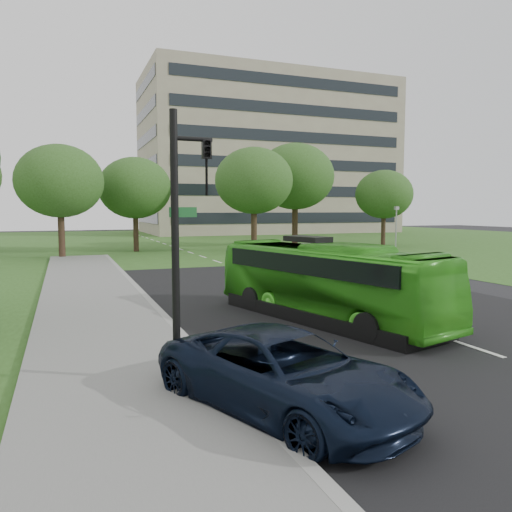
{
  "coord_description": "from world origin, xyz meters",
  "views": [
    {
      "loc": [
        -10.19,
        -16.1,
        3.71
      ],
      "look_at": [
        -2.02,
        5.05,
        1.6
      ],
      "focal_mm": 35.0,
      "sensor_mm": 36.0,
      "label": 1
    }
  ],
  "objects_px": {
    "sedan": "(315,257)",
    "bus": "(326,282)",
    "tree_park_b": "(135,188)",
    "tree_park_a": "(60,181)",
    "suv": "(285,372)",
    "traffic_light": "(184,227)",
    "tree_park_e": "(384,194)",
    "office_building": "(267,157)",
    "camera_pole": "(396,223)",
    "tree_park_d": "(295,177)",
    "tree_park_c": "(254,181)"
  },
  "relations": [
    {
      "from": "tree_park_a",
      "to": "tree_park_d",
      "type": "bearing_deg",
      "value": 13.67
    },
    {
      "from": "tree_park_e",
      "to": "suv",
      "type": "bearing_deg",
      "value": -127.65
    },
    {
      "from": "tree_park_a",
      "to": "suv",
      "type": "bearing_deg",
      "value": -83.28
    },
    {
      "from": "suv",
      "to": "camera_pole",
      "type": "height_order",
      "value": "camera_pole"
    },
    {
      "from": "bus",
      "to": "office_building",
      "type": "bearing_deg",
      "value": 54.34
    },
    {
      "from": "bus",
      "to": "suv",
      "type": "bearing_deg",
      "value": -139.4
    },
    {
      "from": "tree_park_e",
      "to": "office_building",
      "type": "bearing_deg",
      "value": 87.51
    },
    {
      "from": "traffic_light",
      "to": "bus",
      "type": "bearing_deg",
      "value": 35.98
    },
    {
      "from": "tree_park_e",
      "to": "camera_pole",
      "type": "height_order",
      "value": "tree_park_e"
    },
    {
      "from": "traffic_light",
      "to": "tree_park_a",
      "type": "bearing_deg",
      "value": 92.99
    },
    {
      "from": "office_building",
      "to": "tree_park_c",
      "type": "bearing_deg",
      "value": -114.08
    },
    {
      "from": "office_building",
      "to": "camera_pole",
      "type": "relative_size",
      "value": 10.05
    },
    {
      "from": "bus",
      "to": "sedan",
      "type": "distance_m",
      "value": 13.62
    },
    {
      "from": "tree_park_c",
      "to": "traffic_light",
      "type": "xyz_separation_m",
      "value": [
        -13.69,
        -31.81,
        -2.92
      ]
    },
    {
      "from": "tree_park_b",
      "to": "tree_park_c",
      "type": "height_order",
      "value": "tree_park_c"
    },
    {
      "from": "tree_park_b",
      "to": "sedan",
      "type": "bearing_deg",
      "value": -65.73
    },
    {
      "from": "office_building",
      "to": "suv",
      "type": "relative_size",
      "value": 7.56
    },
    {
      "from": "suv",
      "to": "traffic_light",
      "type": "xyz_separation_m",
      "value": [
        -1.39,
        2.0,
        2.62
      ]
    },
    {
      "from": "tree_park_a",
      "to": "tree_park_c",
      "type": "xyz_separation_m",
      "value": [
        16.15,
        1.13,
        0.43
      ]
    },
    {
      "from": "tree_park_d",
      "to": "bus",
      "type": "relative_size",
      "value": 1.12
    },
    {
      "from": "office_building",
      "to": "tree_park_e",
      "type": "relative_size",
      "value": 5.18
    },
    {
      "from": "tree_park_a",
      "to": "sedan",
      "type": "distance_m",
      "value": 20.66
    },
    {
      "from": "tree_park_b",
      "to": "sedan",
      "type": "distance_m",
      "value": 20.56
    },
    {
      "from": "tree_park_a",
      "to": "camera_pole",
      "type": "height_order",
      "value": "tree_park_a"
    },
    {
      "from": "tree_park_d",
      "to": "suv",
      "type": "bearing_deg",
      "value": -115.8
    },
    {
      "from": "suv",
      "to": "sedan",
      "type": "bearing_deg",
      "value": 39.24
    },
    {
      "from": "tree_park_e",
      "to": "bus",
      "type": "xyz_separation_m",
      "value": [
        -22.47,
        -28.4,
        -3.96
      ]
    },
    {
      "from": "suv",
      "to": "tree_park_b",
      "type": "bearing_deg",
      "value": 65.02
    },
    {
      "from": "bus",
      "to": "sedan",
      "type": "height_order",
      "value": "bus"
    },
    {
      "from": "sedan",
      "to": "bus",
      "type": "bearing_deg",
      "value": 174.93
    },
    {
      "from": "tree_park_b",
      "to": "traffic_light",
      "type": "relative_size",
      "value": 1.45
    },
    {
      "from": "bus",
      "to": "camera_pole",
      "type": "relative_size",
      "value": 2.34
    },
    {
      "from": "bus",
      "to": "camera_pole",
      "type": "bearing_deg",
      "value": 33.55
    },
    {
      "from": "tree_park_b",
      "to": "tree_park_e",
      "type": "height_order",
      "value": "tree_park_b"
    },
    {
      "from": "tree_park_d",
      "to": "sedan",
      "type": "distance_m",
      "value": 21.86
    },
    {
      "from": "tree_park_e",
      "to": "tree_park_a",
      "type": "bearing_deg",
      "value": -175.87
    },
    {
      "from": "tree_park_b",
      "to": "sedan",
      "type": "xyz_separation_m",
      "value": [
        8.22,
        -18.23,
        -4.78
      ]
    },
    {
      "from": "tree_park_a",
      "to": "tree_park_b",
      "type": "height_order",
      "value": "tree_park_a"
    },
    {
      "from": "tree_park_e",
      "to": "sedan",
      "type": "xyz_separation_m",
      "value": [
        -16.43,
        -16.2,
        -4.44
      ]
    },
    {
      "from": "suv",
      "to": "bus",
      "type": "bearing_deg",
      "value": 34.1
    },
    {
      "from": "tree_park_c",
      "to": "camera_pole",
      "type": "relative_size",
      "value": 2.32
    },
    {
      "from": "tree_park_a",
      "to": "tree_park_e",
      "type": "height_order",
      "value": "tree_park_a"
    },
    {
      "from": "office_building",
      "to": "sedan",
      "type": "bearing_deg",
      "value": -109.31
    },
    {
      "from": "tree_park_a",
      "to": "traffic_light",
      "type": "height_order",
      "value": "tree_park_a"
    },
    {
      "from": "tree_park_b",
      "to": "tree_park_c",
      "type": "distance_m",
      "value": 10.51
    },
    {
      "from": "tree_park_a",
      "to": "tree_park_d",
      "type": "xyz_separation_m",
      "value": [
        22.27,
        5.42,
        1.2
      ]
    },
    {
      "from": "tree_park_e",
      "to": "traffic_light",
      "type": "height_order",
      "value": "tree_park_e"
    },
    {
      "from": "office_building",
      "to": "tree_park_a",
      "type": "distance_m",
      "value": 49.78
    },
    {
      "from": "bus",
      "to": "traffic_light",
      "type": "bearing_deg",
      "value": -157.36
    },
    {
      "from": "tree_park_c",
      "to": "tree_park_e",
      "type": "distance_m",
      "value": 14.71
    }
  ]
}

